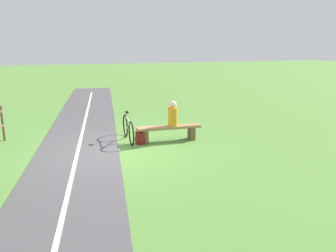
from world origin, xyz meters
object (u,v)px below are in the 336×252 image
(person_seated, at_px, (173,114))
(bicycle, at_px, (128,129))
(bench, at_px, (169,130))
(backpack, at_px, (140,138))

(person_seated, xyz_separation_m, bicycle, (1.38, -0.39, -0.47))
(bench, height_order, person_seated, person_seated)
(bench, relative_size, person_seated, 2.56)
(bench, xyz_separation_m, bicycle, (1.24, -0.39, 0.04))
(backpack, bearing_deg, bicycle, -54.62)
(person_seated, bearing_deg, bench, 0.00)
(person_seated, height_order, bicycle, person_seated)
(bench, relative_size, bicycle, 1.15)
(bicycle, bearing_deg, bench, 71.25)
(backpack, bearing_deg, bench, -177.11)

